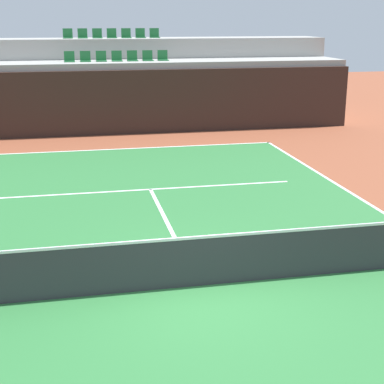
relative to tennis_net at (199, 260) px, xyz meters
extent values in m
plane|color=brown|center=(0.00, 0.00, -0.51)|extent=(80.00, 80.00, 0.00)
cube|color=#2D7238|center=(0.00, 0.00, -0.50)|extent=(11.00, 24.00, 0.01)
cube|color=white|center=(0.00, 11.95, -0.50)|extent=(11.00, 0.10, 0.00)
cube|color=white|center=(0.00, 6.40, -0.50)|extent=(8.26, 0.10, 0.00)
cube|color=white|center=(0.00, 3.20, -0.50)|extent=(0.10, 6.40, 0.00)
cube|color=black|center=(0.00, 14.95, 0.81)|extent=(20.08, 0.30, 2.65)
cube|color=#9E9E99|center=(0.00, 16.30, 0.95)|extent=(20.08, 2.40, 2.91)
cube|color=#9E9E99|center=(0.00, 18.70, 1.39)|extent=(20.08, 2.40, 3.80)
cube|color=#1E6633|center=(-2.01, 16.30, 2.42)|extent=(0.44, 0.44, 0.04)
cube|color=#1E6633|center=(-2.01, 16.50, 2.64)|extent=(0.44, 0.04, 0.40)
cube|color=#1E6633|center=(-1.34, 16.30, 2.42)|extent=(0.44, 0.44, 0.04)
cube|color=#1E6633|center=(-1.34, 16.50, 2.64)|extent=(0.44, 0.04, 0.40)
cube|color=#1E6633|center=(-0.67, 16.30, 2.42)|extent=(0.44, 0.44, 0.04)
cube|color=#1E6633|center=(-0.67, 16.50, 2.64)|extent=(0.44, 0.04, 0.40)
cube|color=#1E6633|center=(0.00, 16.30, 2.42)|extent=(0.44, 0.44, 0.04)
cube|color=#1E6633|center=(0.00, 16.50, 2.64)|extent=(0.44, 0.04, 0.40)
cube|color=#1E6633|center=(0.67, 16.30, 2.42)|extent=(0.44, 0.44, 0.04)
cube|color=#1E6633|center=(0.67, 16.50, 2.64)|extent=(0.44, 0.04, 0.40)
cube|color=#1E6633|center=(1.34, 16.30, 2.42)|extent=(0.44, 0.44, 0.04)
cube|color=#1E6633|center=(1.34, 16.50, 2.64)|extent=(0.44, 0.04, 0.40)
cube|color=#1E6633|center=(2.01, 16.30, 2.42)|extent=(0.44, 0.44, 0.04)
cube|color=#1E6633|center=(2.01, 16.50, 2.64)|extent=(0.44, 0.04, 0.40)
cube|color=#1E6633|center=(-2.01, 18.70, 3.31)|extent=(0.44, 0.44, 0.04)
cube|color=#1E6633|center=(-2.01, 18.90, 3.53)|extent=(0.44, 0.04, 0.40)
cube|color=#1E6633|center=(-1.34, 18.70, 3.31)|extent=(0.44, 0.44, 0.04)
cube|color=#1E6633|center=(-1.34, 18.90, 3.53)|extent=(0.44, 0.04, 0.40)
cube|color=#1E6633|center=(-0.67, 18.70, 3.31)|extent=(0.44, 0.44, 0.04)
cube|color=#1E6633|center=(-0.67, 18.90, 3.53)|extent=(0.44, 0.04, 0.40)
cube|color=#1E6633|center=(0.00, 18.70, 3.31)|extent=(0.44, 0.44, 0.04)
cube|color=#1E6633|center=(0.00, 18.90, 3.53)|extent=(0.44, 0.04, 0.40)
cube|color=#1E6633|center=(0.67, 18.70, 3.31)|extent=(0.44, 0.44, 0.04)
cube|color=#1E6633|center=(0.67, 18.90, 3.53)|extent=(0.44, 0.04, 0.40)
cube|color=#1E6633|center=(1.34, 18.70, 3.31)|extent=(0.44, 0.44, 0.04)
cube|color=#1E6633|center=(1.34, 18.90, 3.53)|extent=(0.44, 0.04, 0.40)
cube|color=#1E6633|center=(2.01, 18.70, 3.31)|extent=(0.44, 0.44, 0.04)
cube|color=#1E6633|center=(2.01, 18.90, 3.53)|extent=(0.44, 0.04, 0.40)
cube|color=#333338|center=(0.00, 0.00, -0.04)|extent=(10.90, 0.02, 0.92)
cube|color=white|center=(0.00, 0.00, 0.45)|extent=(10.90, 0.04, 0.05)
camera|label=1|loc=(-2.13, -9.58, 4.22)|focal=54.95mm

